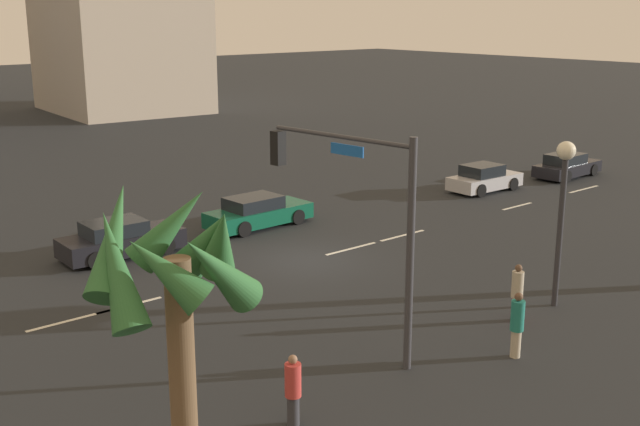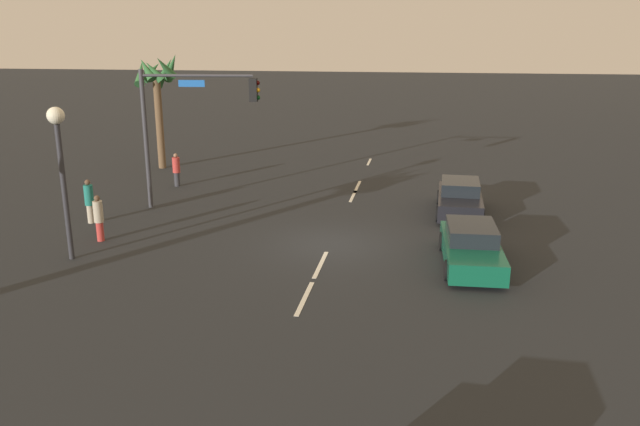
# 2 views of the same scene
# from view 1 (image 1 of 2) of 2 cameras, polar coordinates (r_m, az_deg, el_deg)

# --- Properties ---
(ground_plane) EXTENTS (220.00, 220.00, 0.00)m
(ground_plane) POSITION_cam_1_polar(r_m,az_deg,el_deg) (28.73, -0.94, -3.41)
(ground_plane) COLOR #232628
(lane_stripe_0) EXTENTS (2.51, 0.14, 0.01)m
(lane_stripe_0) POSITION_cam_1_polar(r_m,az_deg,el_deg) (42.07, 18.46, 1.64)
(lane_stripe_0) COLOR silver
(lane_stripe_0) RESTS_ON ground_plane
(lane_stripe_1) EXTENTS (2.10, 0.14, 0.01)m
(lane_stripe_1) POSITION_cam_1_polar(r_m,az_deg,el_deg) (37.57, 14.01, 0.48)
(lane_stripe_1) COLOR silver
(lane_stripe_1) RESTS_ON ground_plane
(lane_stripe_2) EXTENTS (2.43, 0.14, 0.01)m
(lane_stripe_2) POSITION_cam_1_polar(r_m,az_deg,el_deg) (31.94, 5.96, -1.62)
(lane_stripe_2) COLOR silver
(lane_stripe_2) RESTS_ON ground_plane
(lane_stripe_3) EXTENTS (2.51, 0.14, 0.01)m
(lane_stripe_3) POSITION_cam_1_polar(r_m,az_deg,el_deg) (30.07, 2.25, -2.58)
(lane_stripe_3) COLOR silver
(lane_stripe_3) RESTS_ON ground_plane
(lane_stripe_4) EXTENTS (2.18, 0.14, 0.01)m
(lane_stripe_4) POSITION_cam_1_polar(r_m,az_deg,el_deg) (25.15, -13.56, -6.48)
(lane_stripe_4) COLOR silver
(lane_stripe_4) RESTS_ON ground_plane
(lane_stripe_5) EXTENTS (2.59, 0.14, 0.01)m
(lane_stripe_5) POSITION_cam_1_polar(r_m,az_deg,el_deg) (24.44, -17.58, -7.39)
(lane_stripe_5) COLOR silver
(lane_stripe_5) RESTS_ON ground_plane
(car_0) EXTENTS (4.63, 2.00, 1.32)m
(car_0) POSITION_cam_1_polar(r_m,az_deg,el_deg) (33.04, -4.51, 0.05)
(car_0) COLOR #0F5138
(car_0) RESTS_ON ground_plane
(car_1) EXTENTS (3.97, 1.90, 1.35)m
(car_1) POSITION_cam_1_polar(r_m,az_deg,el_deg) (40.27, 11.73, 2.43)
(car_1) COLOR #B7B7BC
(car_1) RESTS_ON ground_plane
(car_2) EXTENTS (4.49, 1.98, 1.37)m
(car_2) POSITION_cam_1_polar(r_m,az_deg,el_deg) (29.90, -14.19, -1.86)
(car_2) COLOR black
(car_2) RESTS_ON ground_plane
(car_3) EXTENTS (4.37, 1.92, 1.29)m
(car_3) POSITION_cam_1_polar(r_m,az_deg,el_deg) (44.74, 17.34, 3.24)
(car_3) COLOR black
(car_3) RESTS_ON ground_plane
(traffic_signal) EXTENTS (0.76, 5.04, 5.92)m
(traffic_signal) POSITION_cam_1_polar(r_m,az_deg,el_deg) (20.25, 2.72, 0.76)
(traffic_signal) COLOR #38383D
(traffic_signal) RESTS_ON ground_plane
(streetlamp) EXTENTS (0.56, 0.56, 5.09)m
(streetlamp) POSITION_cam_1_polar(r_m,az_deg,el_deg) (24.49, 17.10, 1.63)
(streetlamp) COLOR #2D2D33
(streetlamp) RESTS_ON ground_plane
(pedestrian_0) EXTENTS (0.50, 0.50, 1.66)m
(pedestrian_0) POSITION_cam_1_polar(r_m,az_deg,el_deg) (17.55, -1.95, -12.54)
(pedestrian_0) COLOR #333338
(pedestrian_0) RESTS_ON ground_plane
(pedestrian_1) EXTENTS (0.49, 0.49, 1.72)m
(pedestrian_1) POSITION_cam_1_polar(r_m,az_deg,el_deg) (23.72, 14.00, -5.49)
(pedestrian_1) COLOR #BF3833
(pedestrian_1) RESTS_ON ground_plane
(pedestrian_2) EXTENTS (0.43, 0.43, 1.78)m
(pedestrian_2) POSITION_cam_1_polar(r_m,az_deg,el_deg) (21.30, 14.00, -7.72)
(pedestrian_2) COLOR #B2A58C
(pedestrian_2) RESTS_ON ground_plane
(palm_tree_0) EXTENTS (2.54, 2.69, 6.45)m
(palm_tree_0) POSITION_cam_1_polar(r_m,az_deg,el_deg) (11.90, -10.58, -5.48)
(palm_tree_0) COLOR brown
(palm_tree_0) RESTS_ON ground_plane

